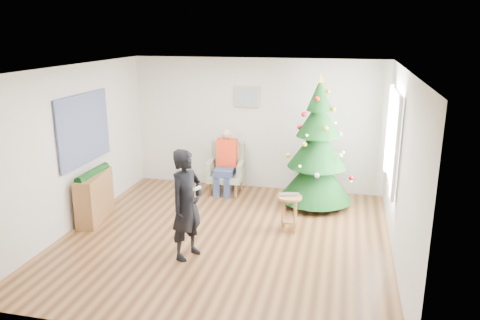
% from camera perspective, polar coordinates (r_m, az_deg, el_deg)
% --- Properties ---
extents(floor, '(5.00, 5.00, 0.00)m').
position_cam_1_polar(floor, '(7.39, -1.83, -9.44)').
color(floor, brown).
rests_on(floor, ground).
extents(ceiling, '(5.00, 5.00, 0.00)m').
position_cam_1_polar(ceiling, '(6.70, -2.03, 11.09)').
color(ceiling, white).
rests_on(ceiling, wall_back).
extents(wall_back, '(5.00, 0.00, 5.00)m').
position_cam_1_polar(wall_back, '(9.30, 2.05, 4.34)').
color(wall_back, silver).
rests_on(wall_back, floor).
extents(wall_front, '(5.00, 0.00, 5.00)m').
position_cam_1_polar(wall_front, '(4.70, -9.86, -7.67)').
color(wall_front, silver).
rests_on(wall_front, floor).
extents(wall_left, '(0.00, 5.00, 5.00)m').
position_cam_1_polar(wall_left, '(7.94, -19.66, 1.39)').
color(wall_left, silver).
rests_on(wall_left, floor).
extents(wall_right, '(0.00, 5.00, 5.00)m').
position_cam_1_polar(wall_right, '(6.76, 19.03, -0.98)').
color(wall_right, silver).
rests_on(wall_right, floor).
extents(window_panel, '(0.04, 1.30, 1.40)m').
position_cam_1_polar(window_panel, '(7.67, 18.25, 2.58)').
color(window_panel, white).
rests_on(window_panel, wall_right).
extents(curtains, '(0.05, 1.75, 1.50)m').
position_cam_1_polar(curtains, '(7.66, 18.03, 2.60)').
color(curtains, white).
rests_on(curtains, wall_right).
extents(christmas_tree, '(1.32, 1.32, 2.39)m').
position_cam_1_polar(christmas_tree, '(8.46, 9.41, 1.42)').
color(christmas_tree, '#3F2816').
rests_on(christmas_tree, floor).
extents(stool, '(0.39, 0.39, 0.59)m').
position_cam_1_polar(stool, '(7.56, 6.02, -6.44)').
color(stool, brown).
rests_on(stool, floor).
extents(laptop, '(0.37, 0.29, 0.03)m').
position_cam_1_polar(laptop, '(7.45, 6.09, -4.31)').
color(laptop, silver).
rests_on(laptop, stool).
extents(armchair, '(0.73, 0.67, 0.97)m').
position_cam_1_polar(armchair, '(9.24, -1.70, -1.81)').
color(armchair, gray).
rests_on(armchair, floor).
extents(seated_person, '(0.40, 0.57, 1.27)m').
position_cam_1_polar(seated_person, '(9.11, -1.77, -0.15)').
color(seated_person, navy).
rests_on(seated_person, armchair).
extents(standing_man, '(0.57, 0.68, 1.58)m').
position_cam_1_polar(standing_man, '(6.56, -6.50, -5.41)').
color(standing_man, black).
rests_on(standing_man, floor).
extents(game_controller, '(0.08, 0.13, 0.04)m').
position_cam_1_polar(game_controller, '(6.39, -5.24, -3.45)').
color(game_controller, white).
rests_on(game_controller, standing_man).
extents(console, '(0.44, 1.03, 0.80)m').
position_cam_1_polar(console, '(8.28, -17.31, -4.34)').
color(console, brown).
rests_on(console, floor).
extents(garland, '(0.14, 0.90, 0.14)m').
position_cam_1_polar(garland, '(8.15, -17.55, -1.57)').
color(garland, black).
rests_on(garland, console).
extents(tapestry, '(0.03, 1.50, 1.15)m').
position_cam_1_polar(tapestry, '(8.11, -18.46, 3.61)').
color(tapestry, black).
rests_on(tapestry, wall_left).
extents(framed_picture, '(0.52, 0.05, 0.42)m').
position_cam_1_polar(framed_picture, '(9.21, 0.80, 7.71)').
color(framed_picture, tan).
rests_on(framed_picture, wall_back).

